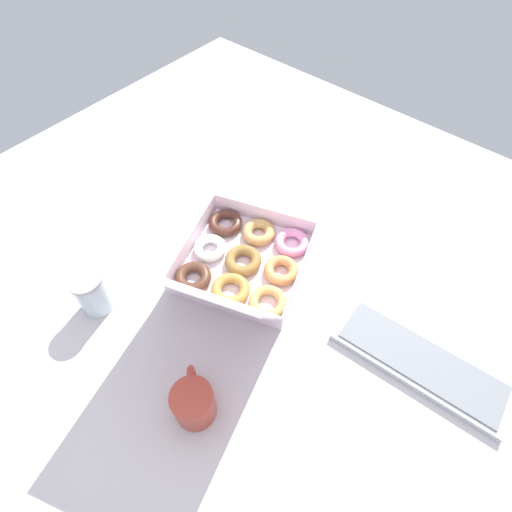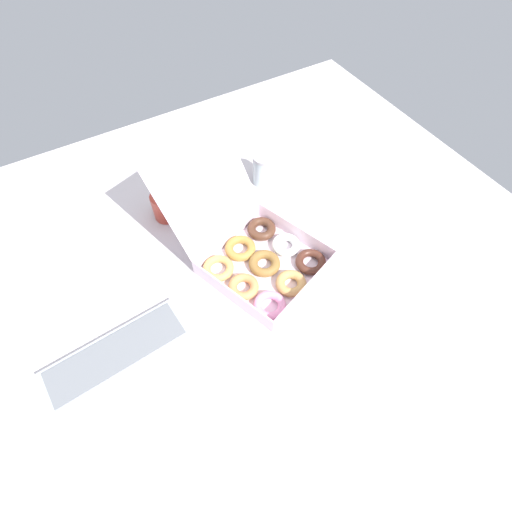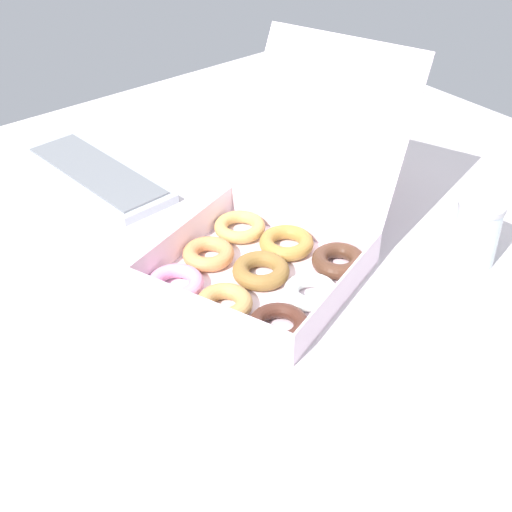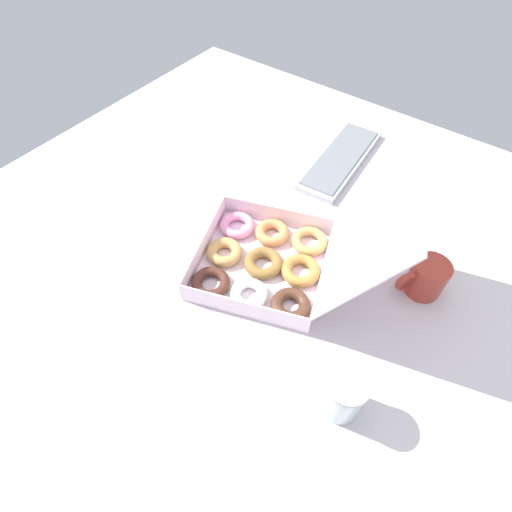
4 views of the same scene
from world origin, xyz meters
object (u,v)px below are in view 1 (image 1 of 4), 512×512
donut_box (240,263)px  keyboard (420,362)px  glass_jar (92,292)px  coffee_mug (194,402)px

donut_box → keyboard: 48.73cm
keyboard → glass_jar: bearing=28.8°
donut_box → keyboard: donut_box is taller
glass_jar → keyboard: bearing=-151.2°
keyboard → coffee_mug: coffee_mug is taller
donut_box → keyboard: (-48.12, -7.14, -2.85)cm
keyboard → glass_jar: 78.31cm
glass_jar → donut_box: bearing=-123.8°
donut_box → glass_jar: 36.72cm
donut_box → coffee_mug: bearing=116.5°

